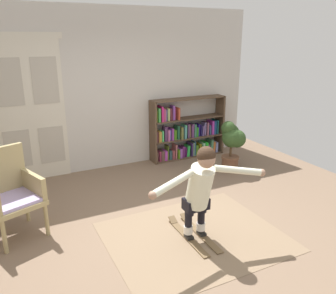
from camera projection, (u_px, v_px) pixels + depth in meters
name	position (u px, v px, depth m)	size (l,w,h in m)	color
ground_plane	(167.00, 230.00, 4.44)	(7.20, 7.20, 0.00)	#79614C
back_wall	(103.00, 91.00, 6.21)	(6.00, 0.10, 2.90)	beige
double_door	(31.00, 110.00, 5.69)	(1.22, 0.05, 2.45)	beige
rug	(194.00, 236.00, 4.30)	(2.12, 1.75, 0.01)	#836B52
bookshelf	(186.00, 133.00, 7.00)	(1.59, 0.30, 1.22)	brown
wicker_chair	(10.00, 191.00, 4.20)	(0.77, 0.77, 1.10)	tan
potted_plant	(232.00, 141.00, 6.24)	(0.43, 0.45, 0.94)	brown
skis_pair	(193.00, 234.00, 4.32)	(0.28, 0.93, 0.07)	brown
person_skier	(201.00, 186.00, 3.98)	(1.48, 0.51, 1.17)	white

